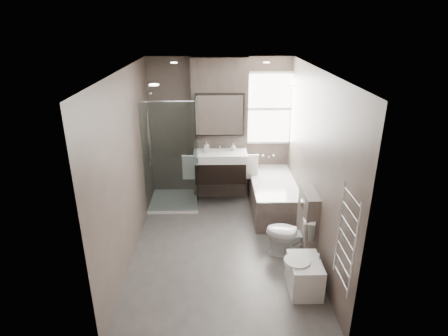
{
  "coord_description": "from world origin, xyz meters",
  "views": [
    {
      "loc": [
        -0.08,
        -4.84,
        3.22
      ],
      "look_at": [
        0.04,
        0.15,
        1.21
      ],
      "focal_mm": 30.0,
      "sensor_mm": 36.0,
      "label": 1
    }
  ],
  "objects_px": {
    "vanity": "(220,166)",
    "bidet": "(304,275)",
    "bathtub": "(273,194)",
    "toilet": "(290,234)"
  },
  "relations": [
    {
      "from": "vanity",
      "to": "bidet",
      "type": "distance_m",
      "value": 2.69
    },
    {
      "from": "vanity",
      "to": "bathtub",
      "type": "xyz_separation_m",
      "value": [
        0.92,
        -0.33,
        -0.43
      ]
    },
    {
      "from": "bidet",
      "to": "vanity",
      "type": "bearing_deg",
      "value": 112.55
    },
    {
      "from": "vanity",
      "to": "bathtub",
      "type": "relative_size",
      "value": 0.59
    },
    {
      "from": "toilet",
      "to": "bidet",
      "type": "distance_m",
      "value": 0.76
    },
    {
      "from": "vanity",
      "to": "bidet",
      "type": "bearing_deg",
      "value": -67.45
    },
    {
      "from": "vanity",
      "to": "toilet",
      "type": "xyz_separation_m",
      "value": [
        0.97,
        -1.7,
        -0.39
      ]
    },
    {
      "from": "bathtub",
      "to": "bidet",
      "type": "distance_m",
      "value": 2.12
    },
    {
      "from": "toilet",
      "to": "bidet",
      "type": "bearing_deg",
      "value": 21.84
    },
    {
      "from": "bathtub",
      "to": "toilet",
      "type": "bearing_deg",
      "value": -88.12
    }
  ]
}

